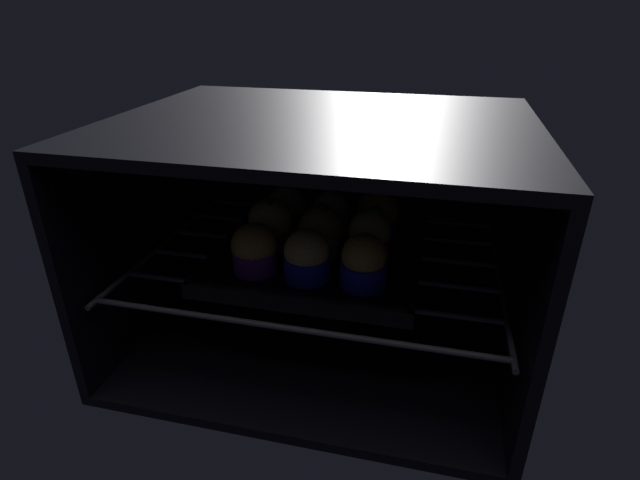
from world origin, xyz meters
TOP-DOWN VIEW (x-y plane):
  - oven_cavity at (0.00, 26.25)cm, footprint 59.00×47.00cm
  - oven_rack at (0.00, 22.00)cm, footprint 54.80×42.00cm
  - baking_tray at (0.00, 21.09)cm, footprint 30.87×30.87cm
  - muffin_row0_col0 at (-7.76, 13.39)cm, footprint 6.54×6.54cm
  - muffin_row0_col1 at (0.26, 13.02)cm, footprint 6.37×6.37cm
  - muffin_row0_col2 at (7.99, 13.07)cm, footprint 6.37×6.37cm
  - muffin_row1_col0 at (-7.85, 20.84)cm, footprint 6.78×6.78cm
  - muffin_row1_col1 at (-0.11, 21.18)cm, footprint 6.55×6.55cm
  - muffin_row1_col2 at (7.55, 21.34)cm, footprint 6.37×6.37cm
  - muffin_row2_col0 at (-7.53, 28.61)cm, footprint 6.62×6.62cm
  - muffin_row2_col1 at (0.25, 28.80)cm, footprint 6.37×6.37cm
  - muffin_row2_col2 at (7.76, 28.55)cm, footprint 6.76×6.76cm

SIDE VIEW (x-z plane):
  - oven_rack at x=0.00cm, z-range 13.20..14.00cm
  - baking_tray at x=0.00cm, z-range 13.59..15.79cm
  - oven_cavity at x=0.00cm, z-range -1.50..35.50cm
  - muffin_row0_col0 at x=-7.76cm, z-range 14.81..22.07cm
  - muffin_row0_col1 at x=0.26cm, z-range 14.83..22.13cm
  - muffin_row2_col1 at x=0.25cm, z-range 14.81..22.18cm
  - muffin_row0_col2 at x=7.99cm, z-range 14.86..22.39cm
  - muffin_row1_col1 at x=-0.11cm, z-range 14.84..22.51cm
  - muffin_row2_col0 at x=-7.53cm, z-range 14.74..22.71cm
  - muffin_row1_col2 at x=7.55cm, z-range 14.72..22.83cm
  - muffin_row2_col2 at x=7.76cm, z-range 15.02..23.08cm
  - muffin_row1_col0 at x=-7.85cm, z-range 15.00..23.16cm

